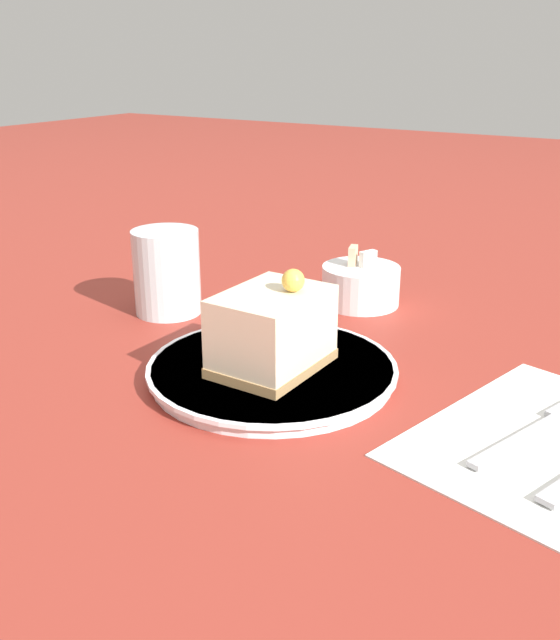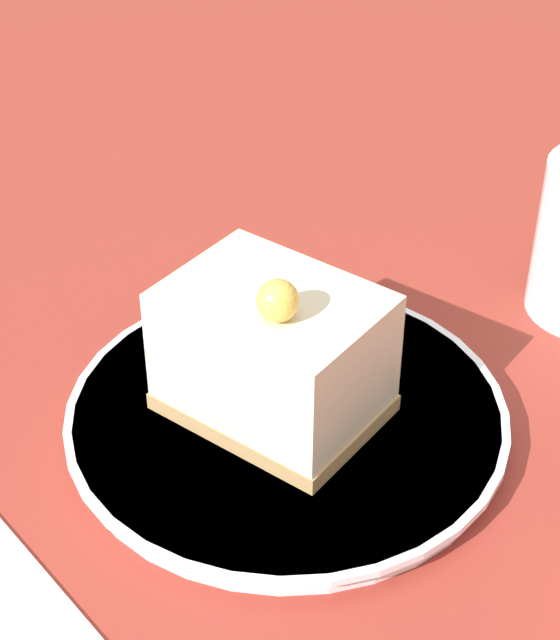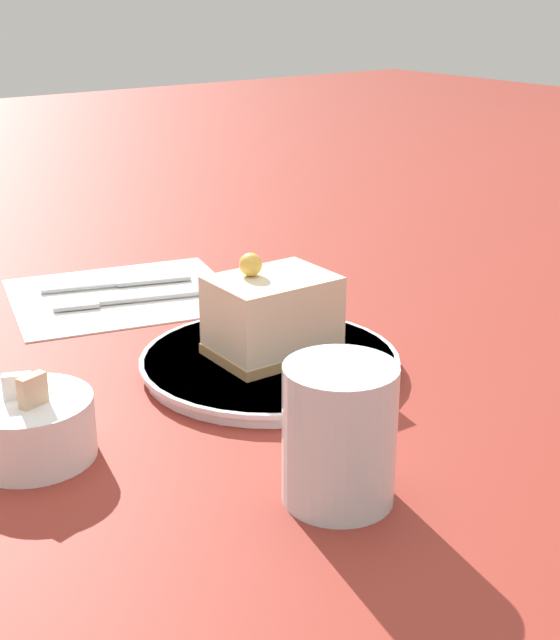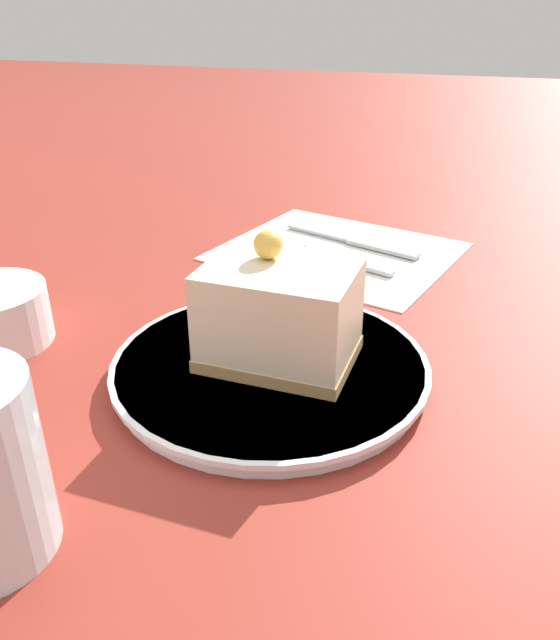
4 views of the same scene
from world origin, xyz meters
The scene contains 3 objects.
ground_plane centered at (0.00, 0.00, 0.00)m, with size 4.00×4.00×0.00m, color maroon.
plate centered at (0.01, 0.03, 0.01)m, with size 0.22×0.22×0.01m.
cake_slice centered at (0.02, 0.02, 0.05)m, with size 0.08×0.10×0.09m.
Camera 2 is at (0.35, 0.26, 0.37)m, focal length 60.00 mm.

